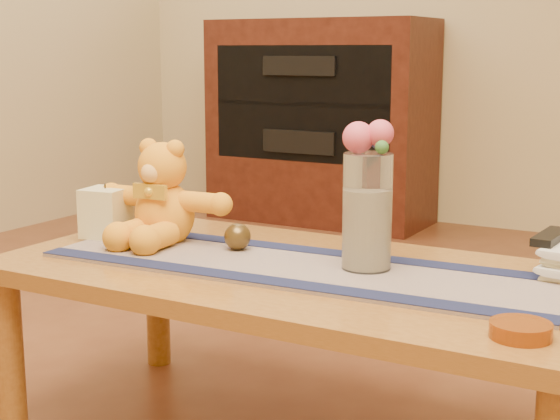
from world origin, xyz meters
The scene contains 28 objects.
coffee_table_top centered at (0.00, 0.00, 0.43)m, with size 1.40×0.70×0.04m, color brown.
table_leg_fl centered at (-0.64, -0.29, 0.21)m, with size 0.07×0.07×0.41m, color brown.
table_leg_bl centered at (-0.64, 0.29, 0.21)m, with size 0.07×0.07×0.41m, color brown.
persian_runner centered at (0.00, -0.01, 0.45)m, with size 1.20×0.35×0.01m, color #1C1F4E.
runner_border_near centered at (0.01, -0.15, 0.46)m, with size 1.20×0.06×0.00m, color #141A3E.
runner_border_far centered at (-0.01, 0.14, 0.46)m, with size 1.20×0.06×0.00m, color #141A3E.
teddy_bear centered at (-0.42, 0.05, 0.58)m, with size 0.36×0.30×0.25m, color orange, non-canonical shape.
pillar_candle centered at (-0.58, 0.01, 0.52)m, with size 0.11×0.11×0.13m, color beige.
candle_wick centered at (-0.58, 0.01, 0.59)m, with size 0.00×0.00×0.01m, color black.
glass_vase centered at (0.15, 0.04, 0.59)m, with size 0.11×0.11×0.26m, color silver.
potpourri_fill centered at (0.15, 0.04, 0.55)m, with size 0.09×0.09×0.18m, color beige.
rose_left centered at (0.13, 0.03, 0.75)m, with size 0.07×0.07×0.07m, color #D34A65.
rose_right centered at (0.17, 0.05, 0.76)m, with size 0.06×0.06×0.06m, color #D34A65.
blue_flower_back centered at (0.16, 0.08, 0.75)m, with size 0.04×0.04×0.04m, color #525DB2.
blue_flower_side centered at (0.12, 0.06, 0.74)m, with size 0.04×0.04×0.04m, color #525DB2.
leaf_sprig centered at (0.19, 0.02, 0.74)m, with size 0.03×0.03×0.03m, color #33662D.
bronze_ball centered at (-0.20, 0.05, 0.49)m, with size 0.07×0.07×0.07m, color #4B3819.
book_bottom centered at (0.51, 0.24, 0.46)m, with size 0.17×0.22×0.02m, color beige.
book_lower centered at (0.51, 0.23, 0.48)m, with size 0.16×0.22×0.02m, color beige.
book_upper centered at (0.50, 0.24, 0.50)m, with size 0.17×0.22×0.02m, color beige.
book_top centered at (0.51, 0.23, 0.52)m, with size 0.16×0.22×0.02m, color beige.
tv_remote centered at (0.51, 0.23, 0.54)m, with size 0.04×0.16×0.02m, color black.
amber_dish centered at (0.56, -0.23, 0.46)m, with size 0.11×0.11×0.03m, color #BF5914.
media_cabinet centered at (-1.20, 2.48, 0.55)m, with size 1.20×0.50×1.10m, color black.
cabinet_cavity centered at (-1.20, 2.25, 0.66)m, with size 1.02×0.03×0.61m, color black.
cabinet_shelf centered at (-1.20, 2.33, 0.66)m, with size 1.02×0.20×0.03m, color black.
stereo_upper centered at (-1.20, 2.35, 0.86)m, with size 0.42×0.28×0.10m, color black.
stereo_lower centered at (-1.20, 2.35, 0.46)m, with size 0.42×0.28×0.12m, color black.
Camera 1 is at (0.88, -1.64, 0.94)m, focal length 53.66 mm.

